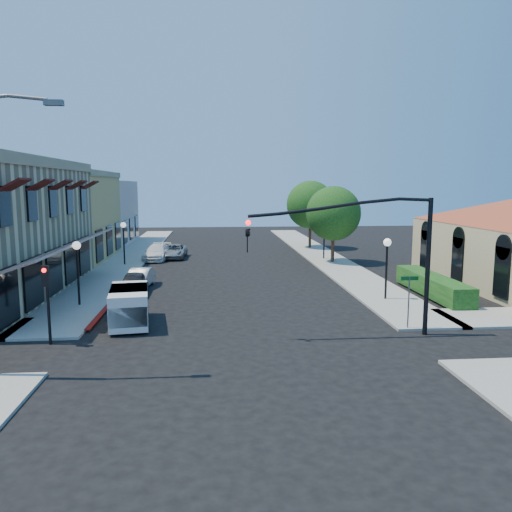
{
  "coord_description": "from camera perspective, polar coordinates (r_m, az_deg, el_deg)",
  "views": [
    {
      "loc": [
        -1.23,
        -19.06,
        6.51
      ],
      "look_at": [
        1.13,
        8.46,
        2.6
      ],
      "focal_mm": 35.0,
      "sensor_mm": 36.0,
      "label": 1
    }
  ],
  "objects": [
    {
      "name": "parked_car_a",
      "position": [
        31.0,
        -13.82,
        -3.07
      ],
      "size": [
        1.69,
        3.88,
        1.3
      ],
      "primitive_type": "imported",
      "rotation": [
        0.0,
        0.0,
        0.04
      ],
      "color": "black",
      "rests_on": "ground"
    },
    {
      "name": "sidewalk_left",
      "position": [
        47.11,
        -14.05,
        -0.05
      ],
      "size": [
        3.5,
        50.0,
        0.12
      ],
      "primitive_type": "cube",
      "color": "gray",
      "rests_on": "ground"
    },
    {
      "name": "white_van",
      "position": [
        24.21,
        -14.29,
        -5.34
      ],
      "size": [
        2.19,
        4.11,
        1.74
      ],
      "color": "silver",
      "rests_on": "ground"
    },
    {
      "name": "parked_car_b",
      "position": [
        32.94,
        -13.1,
        -2.47
      ],
      "size": [
        1.69,
        3.84,
        1.22
      ],
      "primitive_type": "imported",
      "rotation": [
        0.0,
        0.0,
        -0.11
      ],
      "color": "#A3A4A8",
      "rests_on": "ground"
    },
    {
      "name": "lamppost_left_far",
      "position": [
        41.87,
        -14.91,
        2.62
      ],
      "size": [
        0.44,
        0.44,
        3.57
      ],
      "color": "black",
      "rests_on": "ground"
    },
    {
      "name": "lamppost_left_near",
      "position": [
        28.27,
        -19.77,
        -0.09
      ],
      "size": [
        0.44,
        0.44,
        3.57
      ],
      "color": "black",
      "rests_on": "ground"
    },
    {
      "name": "sidewalk_right",
      "position": [
        47.56,
        7.25,
        0.2
      ],
      "size": [
        3.5,
        50.0,
        0.12
      ],
      "primitive_type": "cube",
      "color": "gray",
      "rests_on": "ground"
    },
    {
      "name": "lamppost_right_far",
      "position": [
        44.3,
        7.81,
        3.1
      ],
      "size": [
        0.44,
        0.44,
        3.57
      ],
      "color": "black",
      "rests_on": "ground"
    },
    {
      "name": "street_tree_b",
      "position": [
        52.07,
        6.23,
        5.85
      ],
      "size": [
        4.94,
        4.94,
        7.02
      ],
      "color": "#372416",
      "rests_on": "ground"
    },
    {
      "name": "hedge",
      "position": [
        31.57,
        19.45,
        -4.31
      ],
      "size": [
        1.4,
        8.0,
        1.1
      ],
      "primitive_type": "cube",
      "color": "#113D11",
      "rests_on": "ground"
    },
    {
      "name": "pink_stucco_building",
      "position": [
        58.89,
        -18.99,
        4.69
      ],
      "size": [
        10.0,
        12.0,
        7.0
      ],
      "primitive_type": "cube",
      "color": "tan",
      "rests_on": "ground"
    },
    {
      "name": "street_name_sign",
      "position": [
        23.48,
        17.08,
        -4.13
      ],
      "size": [
        0.8,
        0.06,
        2.5
      ],
      "color": "#595B5E",
      "rests_on": "ground"
    },
    {
      "name": "secondary_signal",
      "position": [
        21.96,
        -22.81,
        -3.59
      ],
      "size": [
        0.28,
        0.42,
        3.32
      ],
      "color": "black",
      "rests_on": "ground"
    },
    {
      "name": "yellow_stucco_building",
      "position": [
        47.34,
        -22.51,
        4.17
      ],
      "size": [
        10.0,
        12.0,
        7.6
      ],
      "primitive_type": "cube",
      "color": "tan",
      "rests_on": "ground"
    },
    {
      "name": "curb_red_strip",
      "position": [
        28.4,
        -16.37,
        -5.53
      ],
      "size": [
        0.25,
        10.0,
        0.06
      ],
      "primitive_type": "cube",
      "color": "maroon",
      "rests_on": "ground"
    },
    {
      "name": "parked_car_d",
      "position": [
        45.58,
        -9.36,
        0.53
      ],
      "size": [
        2.26,
        4.56,
        1.24
      ],
      "primitive_type": "imported",
      "rotation": [
        0.0,
        0.0,
        -0.05
      ],
      "color": "gray",
      "rests_on": "ground"
    },
    {
      "name": "signal_mast_arm",
      "position": [
        21.87,
        14.03,
        1.46
      ],
      "size": [
        8.01,
        0.39,
        6.0
      ],
      "color": "black",
      "rests_on": "ground"
    },
    {
      "name": "parked_car_c",
      "position": [
        44.72,
        -11.25,
        0.41
      ],
      "size": [
        2.41,
        4.84,
        1.35
      ],
      "primitive_type": "imported",
      "rotation": [
        0.0,
        0.0,
        -0.11
      ],
      "color": "white",
      "rests_on": "ground"
    },
    {
      "name": "ground",
      "position": [
        20.18,
        -1.18,
        -10.77
      ],
      "size": [
        120.0,
        120.0,
        0.0
      ],
      "primitive_type": "plane",
      "color": "black",
      "rests_on": "ground"
    },
    {
      "name": "lamppost_right_near",
      "position": [
        29.0,
        14.74,
        0.31
      ],
      "size": [
        0.44,
        0.44,
        3.57
      ],
      "color": "black",
      "rests_on": "ground"
    },
    {
      "name": "street_tree_a",
      "position": [
        42.33,
        8.84,
        4.83
      ],
      "size": [
        4.56,
        4.56,
        6.48
      ],
      "color": "#372416",
      "rests_on": "ground"
    }
  ]
}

